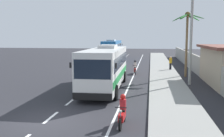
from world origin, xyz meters
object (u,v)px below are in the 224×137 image
(motorcycle_beside_bus, at_px, (135,68))
(motorcycle_trailing, at_px, (122,113))
(coach_bus_far_lane, at_px, (112,49))
(utility_pole_mid, at_px, (191,27))
(coach_bus_foreground, at_px, (106,66))
(palm_nearest, at_px, (187,28))
(pedestrian_near_kerb, at_px, (171,63))

(motorcycle_beside_bus, height_order, motorcycle_trailing, motorcycle_beside_bus)
(coach_bus_far_lane, bearing_deg, utility_pole_mid, -65.92)
(coach_bus_foreground, relative_size, coach_bus_far_lane, 0.88)
(coach_bus_foreground, xyz_separation_m, coach_bus_far_lane, (-3.47, 26.64, 0.10))
(motorcycle_beside_bus, relative_size, palm_nearest, 0.28)
(utility_pole_mid, relative_size, palm_nearest, 1.43)
(coach_bus_foreground, distance_m, utility_pole_mid, 8.38)
(coach_bus_far_lane, distance_m, motorcycle_beside_bus, 18.73)
(coach_bus_far_lane, height_order, motorcycle_trailing, coach_bus_far_lane)
(motorcycle_beside_bus, relative_size, pedestrian_near_kerb, 1.18)
(coach_bus_foreground, relative_size, motorcycle_trailing, 5.61)
(motorcycle_beside_bus, xyz_separation_m, pedestrian_near_kerb, (4.30, 3.72, 0.35))
(utility_pole_mid, bearing_deg, motorcycle_trailing, -112.64)
(motorcycle_trailing, bearing_deg, motorcycle_beside_bus, 91.50)
(motorcycle_trailing, relative_size, palm_nearest, 0.28)
(pedestrian_near_kerb, height_order, utility_pole_mid, utility_pole_mid)
(pedestrian_near_kerb, relative_size, utility_pole_mid, 0.17)
(pedestrian_near_kerb, relative_size, palm_nearest, 0.24)
(motorcycle_beside_bus, distance_m, pedestrian_near_kerb, 5.70)
(coach_bus_foreground, distance_m, pedestrian_near_kerb, 13.96)
(coach_bus_foreground, height_order, utility_pole_mid, utility_pole_mid)
(motorcycle_beside_bus, bearing_deg, utility_pole_mid, -48.42)
(coach_bus_foreground, bearing_deg, pedestrian_near_kerb, 63.57)
(coach_bus_far_lane, height_order, utility_pole_mid, utility_pole_mid)
(pedestrian_near_kerb, bearing_deg, coach_bus_far_lane, -131.32)
(pedestrian_near_kerb, bearing_deg, coach_bus_foreground, -12.07)
(coach_bus_far_lane, relative_size, utility_pole_mid, 1.26)
(utility_pole_mid, height_order, palm_nearest, utility_pole_mid)
(motorcycle_beside_bus, relative_size, motorcycle_trailing, 1.00)
(coach_bus_far_lane, distance_m, palm_nearest, 22.27)
(motorcycle_trailing, distance_m, pedestrian_near_kerb, 21.58)
(coach_bus_far_lane, xyz_separation_m, motorcycle_beside_bus, (5.38, -17.89, -1.33))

